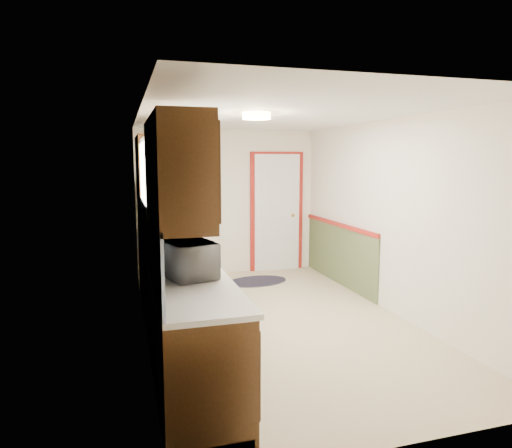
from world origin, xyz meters
TOP-DOWN VIEW (x-y plane):
  - room_shell at (0.00, 0.00)m, footprint 3.20×5.20m
  - kitchen_run at (-1.24, -0.29)m, footprint 0.63×4.00m
  - back_wall_trim at (0.99, 2.21)m, footprint 1.12×2.30m
  - ceiling_fixture at (-0.30, -0.20)m, footprint 0.30×0.30m
  - microwave at (-1.20, -1.22)m, footprint 0.44×0.60m
  - refrigerator at (-1.02, 2.05)m, footprint 0.73×0.72m
  - rug at (0.29, 1.78)m, footprint 1.06×0.76m
  - cooktop at (-1.19, 1.40)m, footprint 0.54×0.65m

SIDE VIEW (x-z plane):
  - rug at x=0.29m, z-range 0.00..0.01m
  - kitchen_run at x=-1.24m, z-range -0.29..1.91m
  - refrigerator at x=-1.02m, z-range 0.00..1.66m
  - back_wall_trim at x=0.99m, z-range -0.15..1.93m
  - cooktop at x=-1.19m, z-range 0.94..0.96m
  - microwave at x=-1.20m, z-range 0.94..1.31m
  - room_shell at x=0.00m, z-range -0.06..2.46m
  - ceiling_fixture at x=-0.30m, z-range 2.33..2.39m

